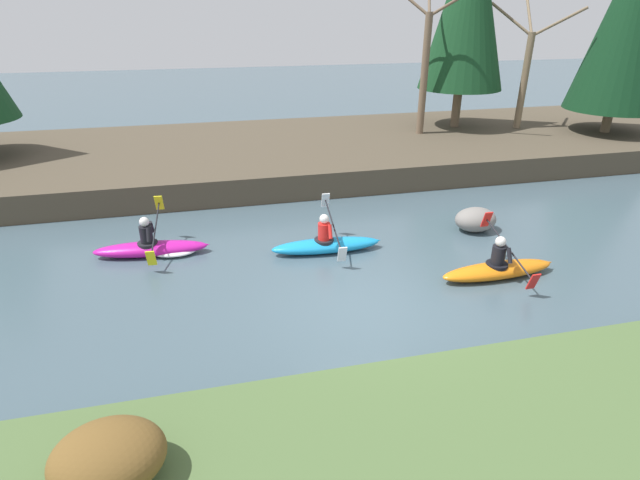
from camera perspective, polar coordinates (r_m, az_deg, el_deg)
The scene contains 11 objects.
ground_plane at distance 10.17m, azimuth 5.08°, elevation -7.85°, with size 90.00×90.00×0.00m, color #425660.
riverbank_far at distance 19.50m, azimuth -4.60°, elevation 9.90°, with size 44.00×8.54×0.84m.
conifer_tree_mid_left at distance 22.28m, azimuth 16.62°, elevation 24.79°, with size 3.42×3.42×8.24m.
conifer_tree_centre at distance 23.59m, azimuth 32.18°, elevation 21.10°, with size 3.64×3.64×8.00m.
bare_tree_upstream at distance 20.78m, azimuth 11.97°, elevation 19.52°, with size 3.31×3.27×5.99m.
bare_tree_mid_upstream at distance 23.00m, azimuth 22.46°, elevation 17.58°, with size 2.79×2.76×5.00m.
shrub_clump_nearest at distance 6.45m, azimuth -23.05°, elevation -21.88°, with size 1.26×1.05×0.68m.
kayaker_lead at distance 11.85m, azimuth 19.78°, elevation -3.05°, with size 2.78×2.07×1.20m.
kayaker_middle at distance 12.29m, azimuth 0.80°, elevation -0.42°, with size 2.78×2.07×1.20m.
kayaker_trailing at distance 12.79m, azimuth -18.29°, elevation -0.82°, with size 2.79×2.07×1.20m.
boulder_midstream at distance 14.07m, azimuth 17.35°, elevation 2.25°, with size 1.13×0.89×0.64m.
Camera 1 is at (-2.83, -8.06, 5.52)m, focal length 28.00 mm.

